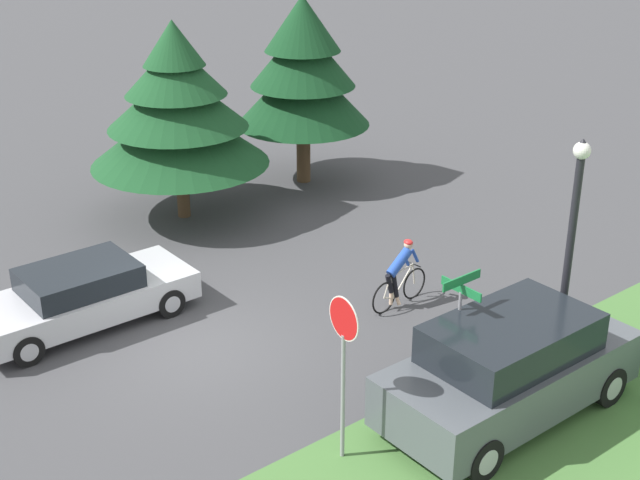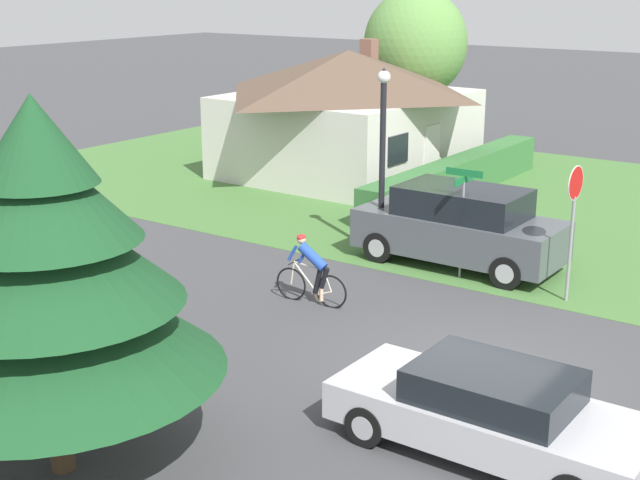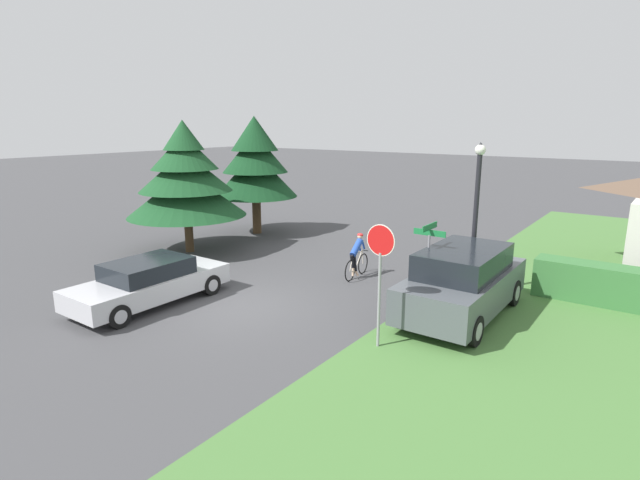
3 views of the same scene
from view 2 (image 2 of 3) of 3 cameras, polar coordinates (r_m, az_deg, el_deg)
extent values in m
plane|color=#424244|center=(15.75, 9.73, -8.58)|extent=(140.00, 140.00, 0.00)
cube|color=#477538|center=(27.67, 13.11, 2.27)|extent=(16.00, 36.00, 0.01)
cube|color=beige|center=(31.10, 1.78, 6.84)|extent=(7.74, 6.80, 2.77)
pyramid|color=brown|center=(30.81, 1.82, 10.72)|extent=(8.36, 7.34, 1.46)
cube|color=silver|center=(29.42, 7.18, 5.40)|extent=(0.90, 0.08, 2.00)
cube|color=black|center=(27.52, 5.02, 5.80)|extent=(1.10, 0.08, 0.90)
cube|color=brown|center=(33.01, 3.16, 12.04)|extent=(0.51, 0.51, 0.80)
cube|color=#387038|center=(28.24, 8.69, 3.98)|extent=(10.32, 0.90, 1.14)
cube|color=#BCBCC1|center=(13.20, 10.78, -11.17)|extent=(1.82, 4.59, 0.58)
cube|color=black|center=(12.96, 11.07, -9.15)|extent=(1.60, 2.25, 0.48)
cylinder|color=black|center=(13.33, 3.04, -11.72)|extent=(0.28, 0.63, 0.63)
cylinder|color=#ADADB2|center=(13.33, 3.04, -11.72)|extent=(0.29, 0.36, 0.36)
cylinder|color=black|center=(14.56, 6.45, -9.25)|extent=(0.28, 0.63, 0.63)
cylinder|color=#ADADB2|center=(14.56, 6.45, -9.25)|extent=(0.29, 0.36, 0.36)
cylinder|color=black|center=(13.52, 18.32, -12.18)|extent=(0.28, 0.63, 0.63)
cylinder|color=#ADADB2|center=(13.52, 18.32, -12.18)|extent=(0.29, 0.36, 0.36)
torus|color=black|center=(18.46, 0.73, -3.34)|extent=(0.10, 0.73, 0.73)
torus|color=black|center=(18.94, -1.86, -2.83)|extent=(0.10, 0.73, 0.73)
cylinder|color=beige|center=(18.52, 0.07, -2.75)|extent=(0.05, 0.17, 0.56)
cylinder|color=beige|center=(18.69, -0.89, -2.46)|extent=(0.09, 0.62, 0.65)
cylinder|color=beige|center=(18.57, -0.72, -1.68)|extent=(0.10, 0.73, 0.11)
cylinder|color=beige|center=(18.56, 0.31, -3.43)|extent=(0.06, 0.33, 0.15)
cylinder|color=beige|center=(18.43, 0.49, -2.65)|extent=(0.05, 0.21, 0.45)
cylinder|color=beige|center=(18.83, -1.76, -2.12)|extent=(0.05, 0.12, 0.51)
cylinder|color=black|center=(18.74, -1.67, -1.41)|extent=(0.44, 0.06, 0.02)
ellipsoid|color=black|center=(18.40, 0.26, -1.91)|extent=(0.10, 0.21, 0.05)
cylinder|color=black|center=(18.44, 0.27, -2.44)|extent=(0.13, 0.25, 0.47)
cylinder|color=black|center=(18.55, -0.13, -2.58)|extent=(0.13, 0.25, 0.62)
cylinder|color=beige|center=(18.60, 0.09, -3.48)|extent=(0.08, 0.08, 0.30)
cylinder|color=beige|center=(18.75, -0.22, -3.61)|extent=(0.17, 0.08, 0.21)
cylinder|color=#264CB2|center=(18.45, -0.48, -1.08)|extent=(0.28, 0.69, 0.57)
cylinder|color=#264CB2|center=(18.56, -1.09, -1.00)|extent=(0.09, 0.25, 0.35)
cylinder|color=#264CB2|center=(18.71, -1.78, -0.85)|extent=(0.09, 0.25, 0.35)
sphere|color=beige|center=(18.49, -1.20, 0.04)|extent=(0.19, 0.19, 0.19)
ellipsoid|color=red|center=(18.48, -1.21, 0.19)|extent=(0.22, 0.18, 0.12)
cube|color=#4C5156|center=(21.31, 8.88, 0.38)|extent=(2.04, 4.87, 0.93)
cube|color=black|center=(21.08, 9.10, 2.43)|extent=(1.79, 2.93, 0.67)
cylinder|color=black|center=(21.43, 3.81, -0.44)|extent=(0.28, 0.75, 0.75)
cylinder|color=#ADADB2|center=(21.43, 3.81, -0.44)|extent=(0.29, 0.44, 0.43)
cylinder|color=black|center=(22.92, 6.18, 0.63)|extent=(0.28, 0.75, 0.75)
cylinder|color=#ADADB2|center=(22.92, 6.18, 0.63)|extent=(0.29, 0.44, 0.43)
cylinder|color=black|center=(19.98, 11.88, -2.04)|extent=(0.28, 0.75, 0.75)
cylinder|color=#ADADB2|center=(19.98, 11.88, -2.04)|extent=(0.29, 0.44, 0.43)
cylinder|color=black|center=(21.57, 13.83, -0.79)|extent=(0.28, 0.75, 0.75)
cylinder|color=#ADADB2|center=(21.57, 13.83, -0.79)|extent=(0.29, 0.44, 0.43)
cylinder|color=gray|center=(19.30, 15.72, -0.60)|extent=(0.07, 0.07, 2.27)
cylinder|color=red|center=(18.94, 16.05, 3.53)|extent=(0.69, 0.06, 0.68)
cylinder|color=silver|center=(18.94, 16.05, 3.53)|extent=(0.73, 0.06, 0.73)
cylinder|color=black|center=(21.52, 3.99, 4.40)|extent=(0.15, 0.15, 4.22)
sphere|color=white|center=(21.16, 4.11, 10.37)|extent=(0.31, 0.31, 0.31)
cone|color=black|center=(21.15, 4.12, 10.79)|extent=(0.19, 0.19, 0.12)
cylinder|color=gray|center=(20.30, 9.05, 0.59)|extent=(0.06, 0.06, 2.23)
cube|color=#197238|center=(20.01, 9.20, 3.83)|extent=(0.90, 0.03, 0.16)
cube|color=#197238|center=(19.98, 9.23, 4.28)|extent=(0.03, 0.90, 0.16)
cylinder|color=#4C3823|center=(13.01, -16.33, -11.03)|extent=(0.34, 0.34, 1.49)
cone|color=#194723|center=(12.36, -16.94, -4.26)|extent=(4.67, 4.67, 1.79)
cone|color=#194723|center=(12.08, -17.28, -0.36)|extent=(3.64, 3.64, 1.57)
cone|color=#194723|center=(11.89, -17.59, 3.14)|extent=(2.62, 2.62, 1.36)
cone|color=#194723|center=(11.77, -17.86, 6.17)|extent=(1.59, 1.59, 1.15)
cylinder|color=#4C3823|center=(35.97, 5.99, 7.77)|extent=(0.36, 0.36, 2.38)
ellipsoid|color=#609347|center=(35.65, 6.13, 12.39)|extent=(4.03, 4.03, 4.23)
camera|label=1|loc=(26.74, 41.28, 18.16)|focal=50.00mm
camera|label=3|loc=(23.04, 44.78, 8.12)|focal=28.00mm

